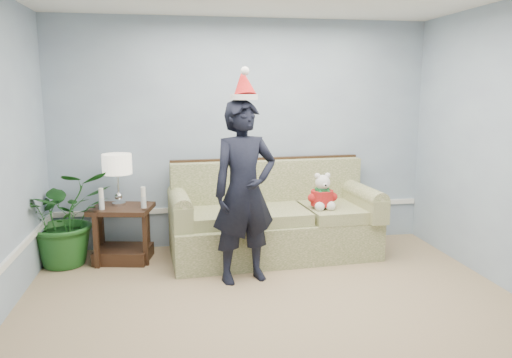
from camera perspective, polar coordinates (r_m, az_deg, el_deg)
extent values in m
cube|color=#9F8066|center=(3.99, 3.88, -18.04)|extent=(4.50, 5.00, 0.02)
cube|color=#9DB5C8|center=(6.01, -1.51, 5.15)|extent=(4.50, 0.02, 2.70)
cube|color=white|center=(6.13, -1.44, -3.27)|extent=(4.48, 0.03, 0.06)
cube|color=#586A32|center=(5.73, 2.00, -6.63)|extent=(2.36, 1.14, 0.44)
cube|color=#586A32|center=(5.51, -5.15, -4.30)|extent=(0.73, 0.83, 0.13)
cube|color=#586A32|center=(5.61, 2.13, -4.01)|extent=(0.73, 0.83, 0.13)
cube|color=#586A32|center=(5.79, 9.04, -3.68)|extent=(0.73, 0.83, 0.13)
cube|color=#586A32|center=(5.96, 1.32, -0.78)|extent=(2.30, 0.37, 0.61)
cube|color=#311F12|center=(5.99, 1.19, 2.23)|extent=(2.29, 0.22, 0.05)
cube|color=#586A32|center=(5.53, -8.70, -3.61)|extent=(0.26, 0.99, 0.26)
cube|color=#586A32|center=(5.94, 12.00, -2.77)|extent=(0.26, 0.99, 0.26)
cube|color=#371E14|center=(5.67, -15.11, -3.32)|extent=(0.72, 0.64, 0.05)
cube|color=#371E14|center=(5.81, -14.87, -8.28)|extent=(0.65, 0.57, 0.14)
cube|color=#371E14|center=(5.58, -17.81, -6.67)|extent=(0.06, 0.06, 0.61)
cube|color=#371E14|center=(5.52, -12.52, -6.58)|extent=(0.06, 0.06, 0.61)
cube|color=#371E14|center=(5.96, -17.26, -5.55)|extent=(0.06, 0.06, 0.61)
cube|color=#371E14|center=(5.91, -12.32, -5.45)|extent=(0.06, 0.06, 0.61)
cylinder|color=silver|center=(5.74, -15.39, -2.75)|extent=(0.15, 0.15, 0.03)
sphere|color=silver|center=(5.72, -15.43, -1.92)|extent=(0.09, 0.09, 0.09)
cylinder|color=silver|center=(5.69, -15.50, -0.54)|extent=(0.02, 0.02, 0.32)
cylinder|color=#EDE4CD|center=(5.66, -15.61, 1.66)|extent=(0.32, 0.32, 0.22)
cylinder|color=silver|center=(5.58, -17.24, -2.71)|extent=(0.06, 0.06, 0.13)
cylinder|color=white|center=(5.55, -17.30, -1.55)|extent=(0.05, 0.05, 0.11)
cylinder|color=silver|center=(5.53, -12.73, -2.60)|extent=(0.06, 0.06, 0.13)
cylinder|color=white|center=(5.51, -12.78, -1.43)|extent=(0.05, 0.05, 0.11)
imported|color=#1D541D|center=(5.76, -20.97, -4.14)|extent=(1.19, 1.12, 1.04)
imported|color=black|center=(4.85, -1.34, -1.50)|extent=(0.74, 0.58, 1.79)
cylinder|color=white|center=(4.75, -1.38, 9.36)|extent=(0.31, 0.31, 0.05)
cone|color=red|center=(4.77, -1.43, 10.95)|extent=(0.27, 0.33, 0.31)
sphere|color=white|center=(4.68, -1.27, 12.24)|extent=(0.08, 0.08, 0.08)
sphere|color=white|center=(5.62, 7.55, -2.14)|extent=(0.24, 0.24, 0.24)
cylinder|color=red|center=(5.62, 7.55, -2.14)|extent=(0.26, 0.26, 0.17)
cylinder|color=#186430|center=(5.60, 7.57, -1.21)|extent=(0.18, 0.18, 0.03)
sphere|color=white|center=(5.51, 7.22, -3.15)|extent=(0.11, 0.11, 0.11)
sphere|color=white|center=(5.55, 8.49, -3.09)|extent=(0.11, 0.11, 0.11)
sphere|color=white|center=(5.57, 7.62, -0.39)|extent=(0.17, 0.17, 0.17)
sphere|color=black|center=(5.48, 7.93, -0.73)|extent=(0.02, 0.02, 0.02)
sphere|color=white|center=(5.55, 7.03, 0.36)|extent=(0.06, 0.06, 0.06)
sphere|color=white|center=(5.59, 8.19, 0.39)|extent=(0.06, 0.06, 0.06)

